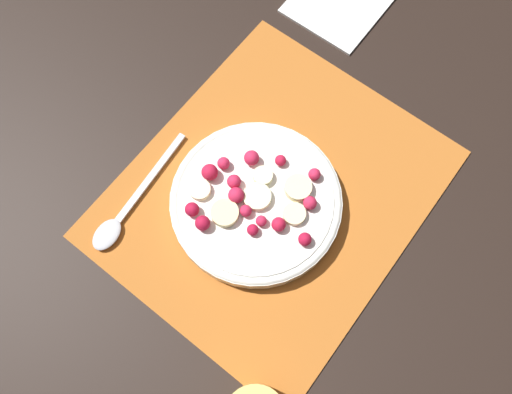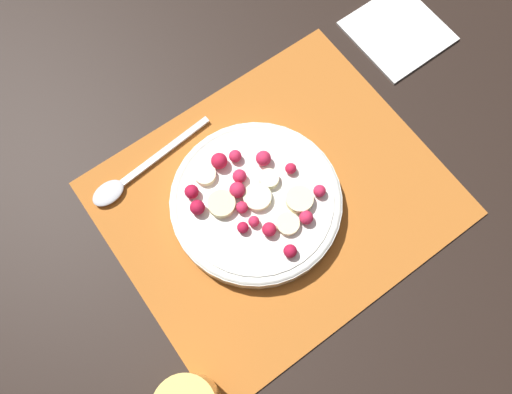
{
  "view_description": "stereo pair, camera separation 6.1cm",
  "coord_description": "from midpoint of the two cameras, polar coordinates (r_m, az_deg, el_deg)",
  "views": [
    {
      "loc": [
        0.19,
        0.12,
        0.64
      ],
      "look_at": [
        0.03,
        -0.01,
        0.04
      ],
      "focal_mm": 35.0,
      "sensor_mm": 36.0,
      "label": 1
    },
    {
      "loc": [
        0.15,
        0.16,
        0.64
      ],
      "look_at": [
        0.03,
        -0.01,
        0.04
      ],
      "focal_mm": 35.0,
      "sensor_mm": 36.0,
      "label": 2
    }
  ],
  "objects": [
    {
      "name": "ground_plane",
      "position": [
        0.67,
        -0.6,
        0.04
      ],
      "size": [
        3.0,
        3.0,
        0.0
      ],
      "primitive_type": "plane",
      "color": "black"
    },
    {
      "name": "placemat",
      "position": [
        0.67,
        -0.6,
        0.12
      ],
      "size": [
        0.43,
        0.37,
        0.01
      ],
      "color": "#B26023",
      "rests_on": "ground_plane"
    },
    {
      "name": "fruit_bowl",
      "position": [
        0.65,
        -2.69,
        -0.83
      ],
      "size": [
        0.22,
        0.22,
        0.05
      ],
      "color": "silver",
      "rests_on": "placemat"
    },
    {
      "name": "spoon",
      "position": [
        0.69,
        -17.57,
        -2.36
      ],
      "size": [
        0.2,
        0.04,
        0.01
      ],
      "rotation": [
        0.0,
        0.0,
        6.37
      ],
      "color": "silver",
      "rests_on": "placemat"
    },
    {
      "name": "napkin",
      "position": [
        0.84,
        7.12,
        20.86
      ],
      "size": [
        0.13,
        0.13,
        0.01
      ],
      "color": "white",
      "rests_on": "ground_plane"
    }
  ]
}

